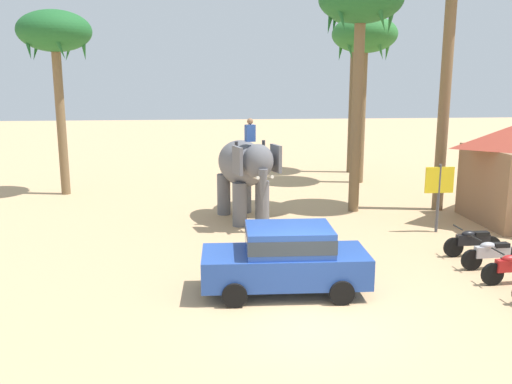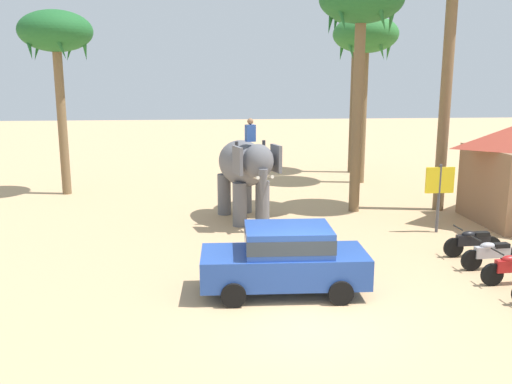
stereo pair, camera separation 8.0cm
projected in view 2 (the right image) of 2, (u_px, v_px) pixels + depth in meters
ground_plane at (312, 323)px, 11.99m from camera, size 120.00×120.00×0.00m
car_sedan_foreground at (285, 257)px, 13.55m from camera, size 4.16×1.99×1.70m
elephant_with_mahout at (245, 168)px, 20.27m from camera, size 2.46×4.02×3.88m
motorcycle_far_in_row at (492, 254)px, 15.26m from camera, size 1.80×0.55×0.94m
motorcycle_end_of_row at (473, 242)px, 16.38m from camera, size 1.80×0.55×0.94m
palm_tree_behind_elephant at (56, 37)px, 23.94m from camera, size 3.20×3.20×8.20m
palm_tree_left_of_road at (365, 39)px, 26.68m from camera, size 3.20×3.20×8.27m
palm_tree_far_back at (357, 15)px, 29.43m from camera, size 3.20×3.20×9.86m
palm_tree_leaning_seaward at (361, 7)px, 20.50m from camera, size 3.20×3.20×9.09m
signboard_yellow at (440, 185)px, 18.73m from camera, size 1.00×0.10×2.40m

